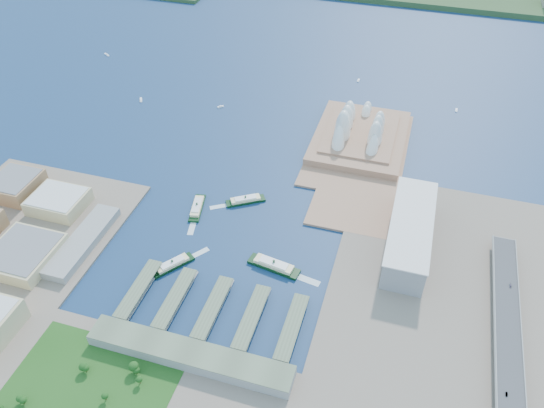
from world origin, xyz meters
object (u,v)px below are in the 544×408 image
(car_c, at_px, (511,286))
(toaster_building, at_px, (410,233))
(opera_house, at_px, (362,123))
(ferry_b, at_px, (245,199))
(ferry_d, at_px, (274,264))
(car_b, at_px, (507,394))
(ferry_a, at_px, (197,206))
(ferry_c, at_px, (172,263))

(car_c, bearing_deg, toaster_building, 157.58)
(opera_house, xyz_separation_m, ferry_b, (-116.23, -179.32, -27.25))
(opera_house, height_order, car_c, opera_house)
(car_c, bearing_deg, opera_house, 129.09)
(ferry_d, bearing_deg, toaster_building, -50.98)
(car_b, bearing_deg, ferry_a, 155.45)
(opera_house, height_order, ferry_d, opera_house)
(opera_house, distance_m, toaster_building, 219.62)
(ferry_b, bearing_deg, ferry_d, 2.10)
(car_b, bearing_deg, ferry_c, 169.25)
(opera_house, relative_size, car_b, 40.94)
(ferry_b, bearing_deg, opera_house, 114.80)
(ferry_a, bearing_deg, opera_house, 38.93)
(ferry_b, xyz_separation_m, ferry_c, (-41.52, -129.67, -0.00))
(ferry_b, relative_size, ferry_d, 0.84)
(car_b, bearing_deg, opera_house, 116.98)
(ferry_a, height_order, car_b, car_b)
(ferry_b, height_order, ferry_d, ferry_d)
(ferry_d, bearing_deg, ferry_a, 70.55)
(ferry_a, height_order, ferry_c, ferry_a)
(ferry_d, relative_size, car_c, 11.94)
(toaster_building, bearing_deg, ferry_b, 174.27)
(toaster_building, height_order, car_c, toaster_building)
(toaster_building, bearing_deg, car_c, -22.42)
(opera_house, bearing_deg, ferry_a, -128.94)
(ferry_a, relative_size, ferry_d, 0.86)
(ferry_c, bearing_deg, ferry_a, -46.64)
(toaster_building, bearing_deg, opera_house, 114.23)
(ferry_c, bearing_deg, ferry_d, -127.75)
(ferry_c, distance_m, car_b, 355.14)
(ferry_c, bearing_deg, ferry_b, -71.44)
(ferry_a, height_order, car_c, car_c)
(ferry_a, xyz_separation_m, ferry_b, (53.71, 31.01, -0.10))
(ferry_d, height_order, car_c, car_c)
(toaster_building, bearing_deg, ferry_d, -150.70)
(opera_house, height_order, ferry_b, opera_house)
(opera_house, relative_size, toaster_building, 1.16)
(toaster_building, xyz_separation_m, car_c, (109.00, -44.96, -4.92))
(car_b, bearing_deg, ferry_b, 147.48)
(ferry_a, xyz_separation_m, car_c, (368.93, -34.63, 10.73))
(toaster_building, distance_m, car_c, 118.01)
(ferry_b, height_order, car_b, car_b)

